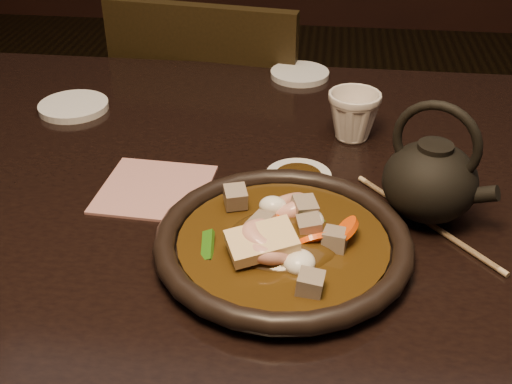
# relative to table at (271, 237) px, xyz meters

# --- Properties ---
(table) EXTENTS (1.60, 0.90, 0.75)m
(table) POSITION_rel_table_xyz_m (0.00, 0.00, 0.00)
(table) COLOR black
(table) RESTS_ON floor
(chair) EXTENTS (0.46, 0.46, 0.86)m
(chair) POSITION_rel_table_xyz_m (-0.17, 0.58, -0.21)
(chair) COLOR black
(chair) RESTS_ON floor
(plate) EXTENTS (0.30, 0.30, 0.03)m
(plate) POSITION_rel_table_xyz_m (0.03, -0.13, 0.09)
(plate) COLOR black
(plate) RESTS_ON table
(stirfry) EXTENTS (0.19, 0.19, 0.06)m
(stirfry) POSITION_rel_table_xyz_m (0.03, -0.13, 0.10)
(stirfry) COLOR #321F09
(stirfry) RESTS_ON plate
(soy_dish) EXTENTS (0.09, 0.09, 0.01)m
(soy_dish) POSITION_rel_table_xyz_m (0.03, 0.03, 0.08)
(soy_dish) COLOR silver
(soy_dish) RESTS_ON table
(saucer_left) EXTENTS (0.11, 0.11, 0.01)m
(saucer_left) POSITION_rel_table_xyz_m (-0.35, 0.21, 0.08)
(saucer_left) COLOR silver
(saucer_left) RESTS_ON table
(saucer_right) EXTENTS (0.11, 0.11, 0.01)m
(saucer_right) POSITION_rel_table_xyz_m (0.01, 0.40, 0.08)
(saucer_right) COLOR silver
(saucer_right) RESTS_ON table
(tea_cup) EXTENTS (0.09, 0.09, 0.08)m
(tea_cup) POSITION_rel_table_xyz_m (0.11, 0.16, 0.12)
(tea_cup) COLOR beige
(tea_cup) RESTS_ON table
(chopsticks) EXTENTS (0.16, 0.19, 0.01)m
(chopsticks) POSITION_rel_table_xyz_m (0.20, -0.05, 0.08)
(chopsticks) COLOR tan
(chopsticks) RESTS_ON table
(napkin) EXTENTS (0.15, 0.15, 0.00)m
(napkin) POSITION_rel_table_xyz_m (-0.15, -0.02, 0.08)
(napkin) COLOR #AB6F69
(napkin) RESTS_ON table
(teapot) EXTENTS (0.14, 0.11, 0.15)m
(teapot) POSITION_rel_table_xyz_m (0.20, -0.04, 0.13)
(teapot) COLOR black
(teapot) RESTS_ON table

